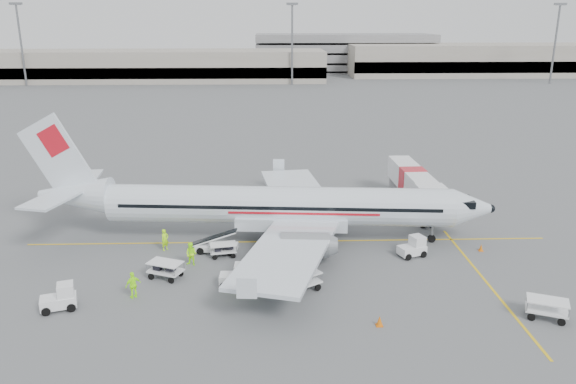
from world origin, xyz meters
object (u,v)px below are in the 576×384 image
(tug_mid, at_px, (235,275))
(aircraft, at_px, (279,181))
(tug_fore, at_px, (412,247))
(tug_aft, at_px, (58,297))
(belt_loader, at_px, (216,238))
(jet_bridge, at_px, (412,189))

(tug_mid, bearing_deg, aircraft, 71.17)
(tug_fore, relative_size, tug_aft, 0.95)
(belt_loader, height_order, tug_fore, belt_loader)
(aircraft, bearing_deg, tug_aft, -136.79)
(aircraft, height_order, tug_aft, aircraft)
(belt_loader, xyz_separation_m, tug_aft, (-9.47, -9.15, -0.35))
(belt_loader, distance_m, tug_mid, 6.43)
(aircraft, xyz_separation_m, tug_aft, (-14.65, -11.64, -4.41))
(tug_mid, bearing_deg, belt_loader, 108.92)
(aircraft, bearing_deg, tug_mid, -106.45)
(aircraft, distance_m, tug_fore, 12.03)
(jet_bridge, distance_m, belt_loader, 21.26)
(tug_aft, bearing_deg, jet_bridge, 17.46)
(tug_mid, xyz_separation_m, tug_aft, (-11.30, -3.00, 0.04))
(jet_bridge, relative_size, belt_loader, 3.44)
(jet_bridge, bearing_deg, tug_mid, -136.51)
(aircraft, xyz_separation_m, tug_mid, (-3.35, -8.65, -4.45))
(jet_bridge, xyz_separation_m, belt_loader, (-18.48, -10.49, -0.81))
(tug_mid, height_order, tug_aft, tug_aft)
(aircraft, bearing_deg, tug_fore, -15.59)
(aircraft, distance_m, belt_loader, 7.04)
(tug_mid, bearing_deg, jet_bridge, 47.32)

